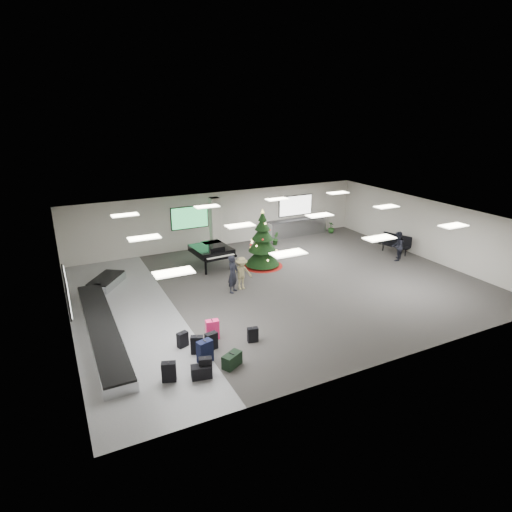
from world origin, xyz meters
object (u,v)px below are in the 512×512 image
pink_suitcase (212,330)px  potted_plant_right (331,228)px  baggage_carousel (103,318)px  bench (396,243)px  traveler_b (242,273)px  christmas_tree (262,247)px  traveler_a (233,274)px  service_counter (297,227)px  traveler_bench (397,246)px  grand_piano (212,251)px  potted_plant_left (275,239)px

pink_suitcase → potted_plant_right: size_ratio=1.03×
baggage_carousel → bench: size_ratio=5.46×
baggage_carousel → traveler_b: bearing=5.3°
christmas_tree → traveler_b: (-2.19, -2.22, -0.27)m
traveler_a → traveler_b: size_ratio=1.13×
service_counter → traveler_b: (-6.74, -6.16, 0.22)m
pink_suitcase → bench: bearing=26.5°
traveler_a → traveler_b: 0.50m
christmas_tree → traveler_bench: (6.87, -2.44, -0.24)m
service_counter → traveler_bench: (2.33, -6.38, 0.25)m
pink_suitcase → traveler_bench: 12.30m
bench → christmas_tree: bearing=148.8°
grand_piano → traveler_a: (-0.25, -3.29, -0.05)m
bench → potted_plant_left: (-5.35, 4.38, -0.22)m
traveler_a → potted_plant_right: size_ratio=2.39×
pink_suitcase → grand_piano: bearing=77.2°
traveler_bench → potted_plant_right: traveler_bench is taller
pink_suitcase → potted_plant_left: (7.30, 8.64, 0.02)m
traveler_a → potted_plant_left: size_ratio=2.25×
service_counter → traveler_b: traveler_b is taller
baggage_carousel → traveler_a: 5.68m
grand_piano → pink_suitcase: bearing=-114.9°
grand_piano → potted_plant_right: (9.26, 2.52, -0.55)m
pink_suitcase → potted_plant_left: bearing=57.7°
grand_piano → potted_plant_right: 9.61m
potted_plant_left → traveler_b: bearing=-131.8°
service_counter → pink_suitcase: size_ratio=5.43×
traveler_a → potted_plant_left: traveler_a is taller
christmas_tree → bench: (7.69, -1.52, -0.43)m
christmas_tree → traveler_b: christmas_tree is taller
traveler_a → traveler_bench: (9.54, -0.08, -0.07)m
grand_piano → traveler_b: bearing=-90.1°
baggage_carousel → grand_piano: size_ratio=4.11×
grand_piano → traveler_bench: 9.88m
bench → potted_plant_right: bench is taller
bench → traveler_bench: size_ratio=1.12×
service_counter → traveler_b: size_ratio=2.65×
grand_piano → potted_plant_left: size_ratio=3.08×
service_counter → bench: (3.15, -5.46, 0.06)m
traveler_bench → potted_plant_right: size_ratio=2.20×
grand_piano → baggage_carousel: bearing=-151.9°
bench → traveler_bench: traveler_bench is taller
service_counter → traveler_bench: bearing=-69.9°
grand_piano → traveler_b: traveler_b is taller
baggage_carousel → grand_piano: 7.00m
christmas_tree → potted_plant_right: bearing=26.8°
baggage_carousel → service_counter: bearing=27.7°
service_counter → pink_suitcase: (-9.50, -9.72, -0.18)m
christmas_tree → traveler_bench: 7.29m
traveler_b → traveler_bench: traveler_bench is taller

